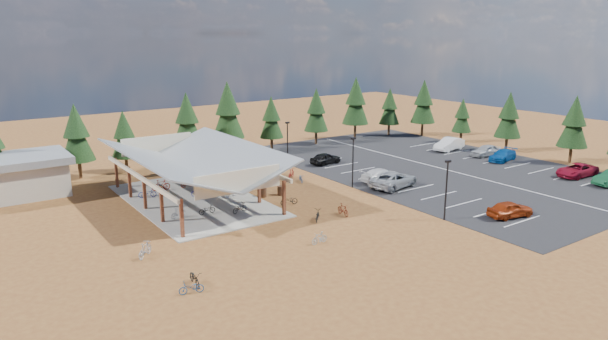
{
  "coord_description": "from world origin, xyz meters",
  "views": [
    {
      "loc": [
        -29.14,
        -38.52,
        15.16
      ],
      "look_at": [
        -0.03,
        3.36,
        2.28
      ],
      "focal_mm": 32.0,
      "sensor_mm": 36.0,
      "label": 1
    }
  ],
  "objects_px": {
    "bike_0": "(207,210)",
    "car_2": "(394,180)",
    "bike_16": "(289,200)",
    "trash_bin_1": "(263,192)",
    "lamp_post_1": "(353,159)",
    "bike_6": "(201,191)",
    "bike_1": "(178,213)",
    "bike_13": "(319,238)",
    "car_3": "(382,175)",
    "bike_pavilion": "(192,161)",
    "car_4": "(325,158)",
    "bike_8": "(195,278)",
    "car_7": "(503,155)",
    "bike_15": "(291,173)",
    "trash_bin_0": "(281,191)",
    "bike_2": "(147,193)",
    "bike_7": "(187,183)",
    "bike_3": "(161,185)",
    "car_9": "(449,144)",
    "bike_4": "(240,208)",
    "bike_11": "(343,210)",
    "car_8": "(486,150)",
    "lamp_post_2": "(287,140)",
    "bike_9": "(145,250)",
    "lamp_post_0": "(446,186)",
    "bike_5": "(231,192)",
    "car_6": "(577,170)",
    "bike_14": "(301,178)",
    "bike_12": "(317,215)",
    "bike_10": "(191,288)",
    "outbuilding": "(7,177)"
  },
  "relations": [
    {
      "from": "bike_0",
      "to": "car_2",
      "type": "distance_m",
      "value": 19.41
    },
    {
      "from": "bike_16",
      "to": "trash_bin_1",
      "type": "bearing_deg",
      "value": -159.21
    },
    {
      "from": "lamp_post_1",
      "to": "bike_6",
      "type": "height_order",
      "value": "lamp_post_1"
    },
    {
      "from": "bike_1",
      "to": "lamp_post_1",
      "type": "bearing_deg",
      "value": -107.71
    },
    {
      "from": "bike_13",
      "to": "car_3",
      "type": "bearing_deg",
      "value": 117.63
    },
    {
      "from": "bike_pavilion",
      "to": "car_4",
      "type": "distance_m",
      "value": 19.62
    },
    {
      "from": "bike_8",
      "to": "bike_6",
      "type": "bearing_deg",
      "value": 70.67
    },
    {
      "from": "car_4",
      "to": "car_7",
      "type": "height_order",
      "value": "car_7"
    },
    {
      "from": "bike_13",
      "to": "car_4",
      "type": "relative_size",
      "value": 0.37
    },
    {
      "from": "bike_15",
      "to": "trash_bin_0",
      "type": "bearing_deg",
      "value": 98.78
    },
    {
      "from": "bike_2",
      "to": "car_2",
      "type": "xyz_separation_m",
      "value": [
        21.74,
        -10.58,
        0.31
      ]
    },
    {
      "from": "lamp_post_1",
      "to": "bike_1",
      "type": "xyz_separation_m",
      "value": [
        -18.19,
        0.93,
        -2.43
      ]
    },
    {
      "from": "lamp_post_1",
      "to": "bike_7",
      "type": "xyz_separation_m",
      "value": [
        -13.81,
        9.33,
        -2.4
      ]
    },
    {
      "from": "bike_3",
      "to": "car_9",
      "type": "relative_size",
      "value": 0.36
    },
    {
      "from": "bike_4",
      "to": "bike_11",
      "type": "bearing_deg",
      "value": -144.68
    },
    {
      "from": "bike_4",
      "to": "car_8",
      "type": "xyz_separation_m",
      "value": [
        36.36,
        2.13,
        0.25
      ]
    },
    {
      "from": "lamp_post_2",
      "to": "trash_bin_1",
      "type": "bearing_deg",
      "value": -133.1
    },
    {
      "from": "bike_3",
      "to": "bike_16",
      "type": "relative_size",
      "value": 1.08
    },
    {
      "from": "trash_bin_0",
      "to": "car_2",
      "type": "height_order",
      "value": "car_2"
    },
    {
      "from": "bike_11",
      "to": "car_4",
      "type": "xyz_separation_m",
      "value": [
        10.02,
        15.8,
        0.21
      ]
    },
    {
      "from": "bike_9",
      "to": "bike_16",
      "type": "height_order",
      "value": "bike_9"
    },
    {
      "from": "trash_bin_1",
      "to": "bike_3",
      "type": "relative_size",
      "value": 0.5
    },
    {
      "from": "bike_3",
      "to": "trash_bin_0",
      "type": "bearing_deg",
      "value": -123.34
    },
    {
      "from": "trash_bin_1",
      "to": "bike_13",
      "type": "height_order",
      "value": "trash_bin_1"
    },
    {
      "from": "lamp_post_0",
      "to": "bike_3",
      "type": "xyz_separation_m",
      "value": [
        -16.41,
        21.73,
        -2.33
      ]
    },
    {
      "from": "bike_5",
      "to": "car_6",
      "type": "xyz_separation_m",
      "value": [
        34.45,
        -14.49,
        0.17
      ]
    },
    {
      "from": "car_7",
      "to": "bike_16",
      "type": "bearing_deg",
      "value": -101.97
    },
    {
      "from": "trash_bin_1",
      "to": "car_6",
      "type": "relative_size",
      "value": 0.17
    },
    {
      "from": "bike_16",
      "to": "bike_14",
      "type": "bearing_deg",
      "value": 147.63
    },
    {
      "from": "bike_9",
      "to": "car_2",
      "type": "bearing_deg",
      "value": -128.22
    },
    {
      "from": "bike_3",
      "to": "car_6",
      "type": "distance_m",
      "value": 44.16
    },
    {
      "from": "bike_pavilion",
      "to": "bike_4",
      "type": "bearing_deg",
      "value": -73.32
    },
    {
      "from": "bike_9",
      "to": "car_6",
      "type": "xyz_separation_m",
      "value": [
        45.91,
        -5.37,
        0.2
      ]
    },
    {
      "from": "bike_2",
      "to": "bike_11",
      "type": "height_order",
      "value": "bike_11"
    },
    {
      "from": "lamp_post_0",
      "to": "bike_0",
      "type": "relative_size",
      "value": 3.35
    },
    {
      "from": "bike_2",
      "to": "car_7",
      "type": "bearing_deg",
      "value": -84.86
    },
    {
      "from": "bike_12",
      "to": "bike_13",
      "type": "bearing_deg",
      "value": 97.61
    },
    {
      "from": "bike_4",
      "to": "bike_9",
      "type": "xyz_separation_m",
      "value": [
        -9.89,
        -4.57,
        0.03
      ]
    },
    {
      "from": "car_3",
      "to": "lamp_post_1",
      "type": "bearing_deg",
      "value": 88.28
    },
    {
      "from": "trash_bin_1",
      "to": "bike_11",
      "type": "xyz_separation_m",
      "value": [
        2.87,
        -8.51,
        0.06
      ]
    },
    {
      "from": "lamp_post_1",
      "to": "bike_10",
      "type": "relative_size",
      "value": 3.39
    },
    {
      "from": "lamp_post_1",
      "to": "bike_15",
      "type": "xyz_separation_m",
      "value": [
        -3.08,
        6.57,
        -2.43
      ]
    },
    {
      "from": "car_4",
      "to": "lamp_post_1",
      "type": "bearing_deg",
      "value": 151.79
    },
    {
      "from": "lamp_post_2",
      "to": "bike_9",
      "type": "relative_size",
      "value": 2.79
    },
    {
      "from": "bike_16",
      "to": "car_6",
      "type": "xyz_separation_m",
      "value": [
        31.16,
        -9.54,
        0.32
      ]
    },
    {
      "from": "bike_0",
      "to": "bike_9",
      "type": "relative_size",
      "value": 0.83
    },
    {
      "from": "outbuilding",
      "to": "bike_6",
      "type": "xyz_separation_m",
      "value": [
        15.0,
        -10.44,
        -1.43
      ]
    },
    {
      "from": "bike_pavilion",
      "to": "car_2",
      "type": "distance_m",
      "value": 20.07
    },
    {
      "from": "lamp_post_0",
      "to": "bike_5",
      "type": "distance_m",
      "value": 19.81
    },
    {
      "from": "bike_9",
      "to": "bike_16",
      "type": "xyz_separation_m",
      "value": [
        14.75,
        4.16,
        -0.11
      ]
    }
  ]
}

